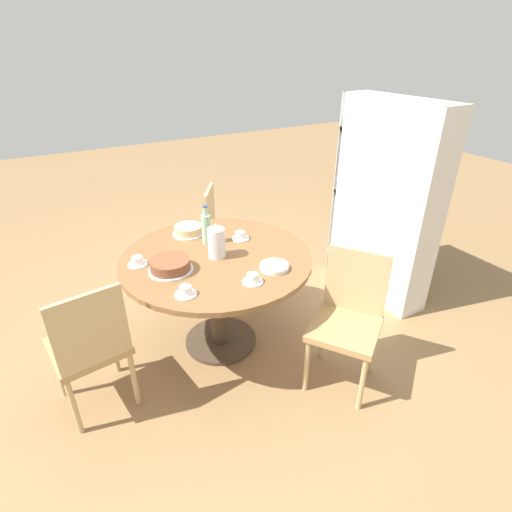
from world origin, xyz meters
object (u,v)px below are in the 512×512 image
at_px(bookshelf, 382,208).
at_px(cup_c, 186,291).
at_px(water_bottle, 206,228).
at_px(cup_b, 138,262).
at_px(chair_c, 348,317).
at_px(cake_main, 170,265).
at_px(cup_d, 240,236).
at_px(chair_b, 90,346).
at_px(cake_second, 188,230).
at_px(cup_a, 253,279).
at_px(chair_a, 225,233).
at_px(coffee_pot, 216,242).

relative_size(bookshelf, cup_c, 12.89).
relative_size(water_bottle, cup_b, 2.24).
bearing_deg(chair_c, cake_main, -161.63).
bearing_deg(cup_b, cup_d, 90.65).
distance_m(chair_b, cup_b, 0.60).
height_order(cake_second, cup_d, cake_second).
height_order(chair_b, chair_c, same).
distance_m(cup_a, cup_d, 0.62).
xyz_separation_m(cup_a, cup_c, (-0.07, -0.41, 0.00)).
bearing_deg(chair_a, cup_c, 178.13).
bearing_deg(cup_a, bookshelf, 105.64).
relative_size(bookshelf, cup_b, 12.89).
distance_m(chair_b, cake_second, 1.11).
xyz_separation_m(cake_main, cup_a, (0.39, 0.39, -0.02)).
xyz_separation_m(cup_c, cup_d, (-0.50, 0.63, 0.00)).
distance_m(bookshelf, cake_second, 1.64).
bearing_deg(water_bottle, cup_c, -34.21).
xyz_separation_m(chair_b, coffee_pot, (-0.17, 0.91, 0.38)).
bearing_deg(chair_b, chair_c, 152.59).
distance_m(cup_b, cup_c, 0.51).
xyz_separation_m(cake_second, cup_d, (0.27, 0.31, -0.01)).
relative_size(chair_c, cup_a, 6.98).
relative_size(coffee_pot, cup_d, 1.88).
relative_size(cake_second, cup_d, 1.83).
bearing_deg(cake_main, cake_second, 146.74).
height_order(chair_a, coffee_pot, coffee_pot).
bearing_deg(cup_b, water_bottle, 97.46).
height_order(cup_b, cup_d, same).
bearing_deg(cup_d, chair_b, -74.03).
relative_size(chair_b, cup_c, 6.98).
xyz_separation_m(coffee_pot, cup_d, (-0.17, 0.27, -0.09)).
height_order(cake_second, cup_b, cake_second).
bearing_deg(chair_c, coffee_pot, -175.53).
distance_m(cake_main, cup_c, 0.31).
bearing_deg(chair_a, cake_main, 170.05).
bearing_deg(bookshelf, cup_a, 105.64).
height_order(chair_b, cup_a, chair_b).
bearing_deg(cake_second, cup_c, -22.48).
distance_m(chair_a, cup_c, 1.45).
distance_m(chair_c, cup_b, 1.42).
distance_m(coffee_pot, cake_main, 0.35).
distance_m(cup_a, cup_c, 0.41).
height_order(chair_b, water_bottle, water_bottle).
relative_size(water_bottle, cake_main, 1.02).
bearing_deg(cake_main, cup_c, -3.28).
height_order(bookshelf, cup_b, bookshelf).
height_order(chair_a, chair_b, same).
bearing_deg(cup_b, bookshelf, 85.93).
bearing_deg(water_bottle, cake_main, -55.52).
height_order(chair_c, cake_main, chair_c).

